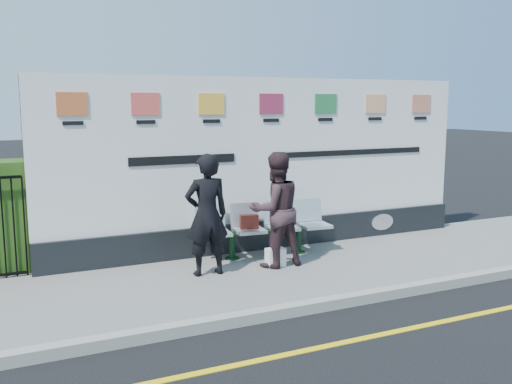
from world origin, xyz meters
TOP-DOWN VIEW (x-y plane):
  - ground at (0.00, 0.00)m, footprint 80.00×80.00m
  - pavement at (0.00, 2.50)m, footprint 14.00×3.00m
  - kerb at (0.00, 1.00)m, footprint 14.00×0.18m
  - yellow_line at (0.00, 0.00)m, footprint 14.00×0.10m
  - billboard at (0.50, 3.85)m, footprint 8.00×0.30m
  - bench at (0.19, 3.33)m, footprint 2.33×0.82m
  - woman_left at (-1.08, 2.75)m, footprint 0.68×0.45m
  - woman_right at (0.06, 2.72)m, footprint 0.91×0.72m
  - handbag_brown at (-0.11, 3.36)m, footprint 0.32×0.19m
  - carrier_bag_white at (0.04, 2.68)m, footprint 0.30×0.18m

SIDE VIEW (x-z plane):
  - ground at x=0.00m, z-range 0.00..0.00m
  - yellow_line at x=0.00m, z-range 0.00..0.01m
  - pavement at x=0.00m, z-range 0.00..0.12m
  - kerb at x=0.00m, z-range 0.00..0.14m
  - carrier_bag_white at x=0.04m, z-range 0.12..0.42m
  - bench at x=0.19m, z-range 0.12..0.61m
  - handbag_brown at x=-0.11m, z-range 0.61..0.85m
  - woman_right at x=0.06m, z-range 0.12..1.94m
  - woman_left at x=-1.08m, z-range 0.12..1.95m
  - billboard at x=0.50m, z-range -0.08..2.92m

